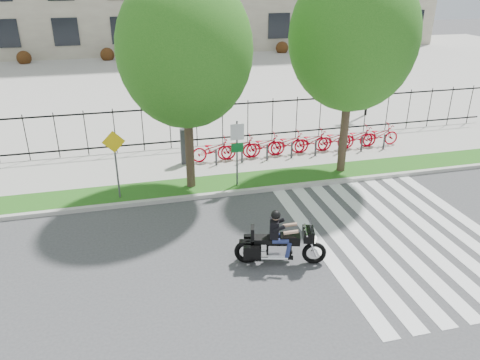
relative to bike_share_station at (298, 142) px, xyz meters
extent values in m
plane|color=#3E3E41|center=(-4.16, -7.20, -0.65)|extent=(120.00, 120.00, 0.00)
cube|color=#AFADA5|center=(-4.16, -3.10, -0.58)|extent=(60.00, 0.20, 0.15)
cube|color=#1D5715|center=(-4.16, -2.25, -0.58)|extent=(60.00, 1.50, 0.15)
cube|color=#AFACA4|center=(-4.16, 0.25, -0.58)|extent=(60.00, 3.50, 0.15)
cube|color=#AFACA4|center=(-4.16, 17.80, -0.60)|extent=(80.00, 34.00, 0.10)
cylinder|color=black|center=(5.84, 4.80, 1.35)|extent=(0.14, 0.14, 4.00)
cylinder|color=black|center=(5.84, 4.80, 3.25)|extent=(0.06, 0.70, 0.70)
sphere|color=white|center=(5.49, 4.80, 3.35)|extent=(0.36, 0.36, 0.36)
sphere|color=white|center=(6.19, 4.80, 3.35)|extent=(0.36, 0.36, 0.36)
cylinder|color=#3D2E21|center=(-5.10, -2.25, 1.30)|extent=(0.32, 0.32, 3.60)
ellipsoid|color=#135413|center=(-5.10, -2.25, 4.47)|extent=(4.57, 4.57, 5.25)
cylinder|color=#3D2E21|center=(0.99, -2.25, 1.40)|extent=(0.32, 0.32, 3.80)
ellipsoid|color=#135413|center=(0.99, -2.25, 4.70)|extent=(4.68, 4.68, 5.38)
cube|color=#2D2D33|center=(-4.98, 0.00, 0.25)|extent=(0.35, 0.25, 1.50)
imported|color=#BC0012|center=(-3.78, 0.00, 0.00)|extent=(1.89, 0.66, 1.00)
cylinder|color=#2D2D33|center=(-3.78, -0.50, -0.15)|extent=(0.08, 0.08, 0.70)
imported|color=#BC0012|center=(-2.68, 0.00, 0.00)|extent=(1.89, 0.66, 1.00)
cylinder|color=#2D2D33|center=(-2.68, -0.50, -0.15)|extent=(0.08, 0.08, 0.70)
imported|color=#BC0012|center=(-1.58, 0.00, 0.00)|extent=(1.89, 0.66, 1.00)
cylinder|color=#2D2D33|center=(-1.58, -0.50, -0.15)|extent=(0.08, 0.08, 0.70)
imported|color=#BC0012|center=(-0.48, 0.00, 0.00)|extent=(1.89, 0.66, 1.00)
cylinder|color=#2D2D33|center=(-0.48, -0.50, -0.15)|extent=(0.08, 0.08, 0.70)
imported|color=#BC0012|center=(0.62, 0.00, 0.00)|extent=(1.89, 0.66, 1.00)
cylinder|color=#2D2D33|center=(0.62, -0.50, -0.15)|extent=(0.08, 0.08, 0.70)
imported|color=#BC0012|center=(1.72, 0.00, 0.00)|extent=(1.89, 0.66, 1.00)
cylinder|color=#2D2D33|center=(1.72, -0.50, -0.15)|extent=(0.08, 0.08, 0.70)
imported|color=#BC0012|center=(2.82, 0.00, 0.00)|extent=(1.89, 0.66, 1.00)
cylinder|color=#2D2D33|center=(2.82, -0.50, -0.15)|extent=(0.08, 0.08, 0.70)
imported|color=#BC0012|center=(3.92, 0.00, 0.00)|extent=(1.89, 0.66, 1.00)
cylinder|color=#2D2D33|center=(3.92, -0.50, -0.15)|extent=(0.08, 0.08, 0.70)
cylinder|color=#59595B|center=(-3.41, -2.60, 0.75)|extent=(0.07, 0.07, 2.50)
cube|color=white|center=(-3.41, -2.64, 1.60)|extent=(0.50, 0.03, 0.60)
cube|color=#0C6626|center=(-3.41, -2.64, 1.00)|extent=(0.45, 0.03, 0.35)
cylinder|color=#59595B|center=(-7.72, -2.60, 0.70)|extent=(0.07, 0.07, 2.40)
cube|color=yellow|center=(-7.72, -2.64, 1.60)|extent=(0.78, 0.03, 0.78)
torus|color=black|center=(-2.51, -7.93, -0.31)|extent=(0.69, 0.31, 0.68)
torus|color=black|center=(-4.31, -7.41, -0.31)|extent=(0.73, 0.34, 0.72)
cube|color=black|center=(-2.70, -7.88, 0.29)|extent=(0.44, 0.60, 0.30)
cube|color=#26262B|center=(-2.63, -7.90, 0.52)|extent=(0.28, 0.52, 0.30)
cube|color=silver|center=(-3.46, -7.66, -0.21)|extent=(0.66, 0.49, 0.40)
cube|color=black|center=(-3.17, -7.74, 0.12)|extent=(0.61, 0.47, 0.26)
cube|color=black|center=(-3.79, -7.56, 0.10)|extent=(0.76, 0.53, 0.14)
cube|color=black|center=(-4.17, -7.45, 0.32)|extent=(0.19, 0.35, 0.34)
cube|color=black|center=(-4.25, -7.74, -0.16)|extent=(0.52, 0.29, 0.40)
cube|color=black|center=(-4.09, -7.17, -0.16)|extent=(0.52, 0.29, 0.40)
cube|color=black|center=(-3.60, -7.62, 0.46)|extent=(0.34, 0.45, 0.51)
sphere|color=tan|center=(-3.57, -7.63, 0.83)|extent=(0.23, 0.23, 0.23)
sphere|color=black|center=(-3.57, -7.63, 0.87)|extent=(0.27, 0.27, 0.27)
camera|label=1|loc=(-7.23, -18.15, 6.90)|focal=35.00mm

